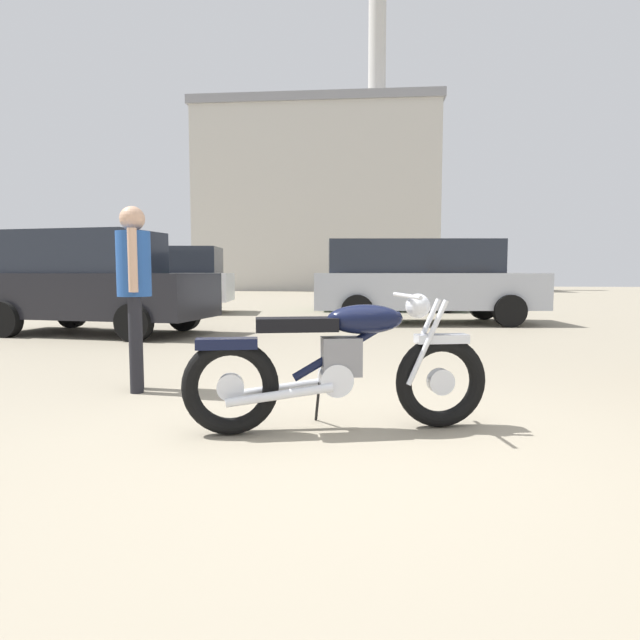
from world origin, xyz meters
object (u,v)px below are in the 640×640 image
silver_sedan_mid (94,281)px  red_hatchback_near (446,276)px  vintage_motorcycle (341,365)px  white_estate_far (393,281)px  pale_sedan_back (146,278)px  bystander (134,279)px  blue_hatchback_right (420,279)px

silver_sedan_mid → red_hatchback_near: (7.11, 11.39, 0.02)m
vintage_motorcycle → white_estate_far: 11.80m
white_estate_far → silver_sedan_mid: (-5.17, -6.55, 0.08)m
vintage_motorcycle → pale_sedan_back: size_ratio=0.41×
white_estate_far → pale_sedan_back: 6.73m
vintage_motorcycle → red_hatchback_near: size_ratio=0.43×
bystander → blue_hatchback_right: 7.64m
bystander → white_estate_far: white_estate_far is taller
red_hatchback_near → white_estate_far: bearing=-111.1°
white_estate_far → silver_sedan_mid: bearing=48.2°
vintage_motorcycle → white_estate_far: size_ratio=0.47×
pale_sedan_back → red_hatchback_near: bearing=-151.6°
silver_sedan_mid → blue_hatchback_right: bearing=32.1°
vintage_motorcycle → white_estate_far: white_estate_far is taller
silver_sedan_mid → pale_sedan_back: bearing=111.3°
silver_sedan_mid → red_hatchback_near: bearing=63.9°
bystander → red_hatchback_near: size_ratio=0.35×
bystander → red_hatchback_near: (4.24, 15.64, -0.08)m
bystander → silver_sedan_mid: size_ratio=0.41×
silver_sedan_mid → blue_hatchback_right: (5.75, 2.83, 0.02)m
red_hatchback_near → blue_hatchback_right: bearing=-98.3°
white_estate_far → pale_sedan_back: size_ratio=0.87×
red_hatchback_near → pale_sedan_back: bearing=-141.1°
vintage_motorcycle → blue_hatchback_right: blue_hatchback_right is taller
pale_sedan_back → red_hatchback_near: size_ratio=1.04×
vintage_motorcycle → pale_sedan_back: bearing=106.7°
white_estate_far → pale_sedan_back: bearing=11.8°
vintage_motorcycle → bystander: (-1.96, 1.00, 0.57)m
bystander → silver_sedan_mid: 5.13m
white_estate_far → pale_sedan_back: (-6.49, -1.78, 0.10)m
red_hatchback_near → bystander: bearing=-104.4°
white_estate_far → bystander: bearing=74.5°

